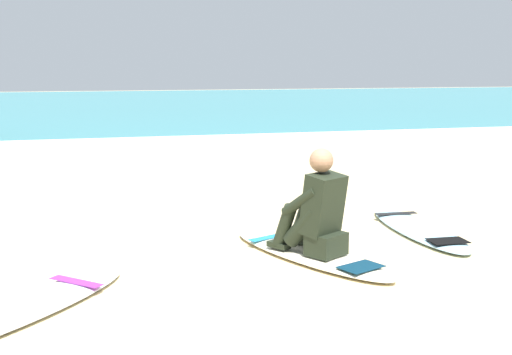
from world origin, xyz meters
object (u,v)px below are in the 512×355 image
at_px(surfboard_spare_far, 418,229).
at_px(surfboard_main, 309,254).
at_px(surfer_seated, 316,213).
at_px(surfboard_spare_near, 14,311).

bearing_deg(surfboard_spare_far, surfboard_main, -158.11).
xyz_separation_m(surfer_seated, surfboard_spare_far, (1.40, 0.67, -0.40)).
bearing_deg(surfer_seated, surfboard_spare_near, -164.54).
height_order(surfboard_main, surfer_seated, surfer_seated).
height_order(surfboard_spare_near, surfboard_spare_far, same).
xyz_separation_m(surfboard_spare_near, surfboard_spare_far, (3.90, 1.37, 0.00)).
height_order(surfer_seated, surfboard_spare_far, surfer_seated).
height_order(surfboard_main, surfboard_spare_far, same).
relative_size(surfboard_main, surfer_seated, 2.18).
xyz_separation_m(surfer_seated, surfboard_spare_near, (-2.50, -0.69, -0.40)).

